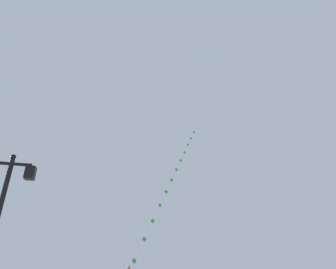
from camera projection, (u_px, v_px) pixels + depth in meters
twin_lantern_lamp_post at (2, 200)px, 8.06m from camera, size 1.45×0.28×4.67m
kite_train at (172, 179)px, 30.42m from camera, size 10.79×14.43×20.35m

